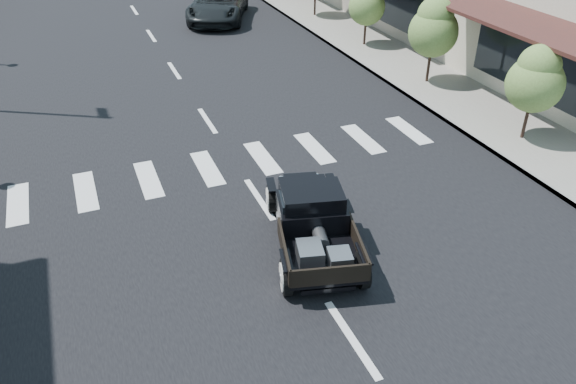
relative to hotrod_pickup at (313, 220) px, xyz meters
name	(u,v)px	position (x,y,z in m)	size (l,w,h in m)	color
ground	(289,245)	(-0.46, 0.23, -0.69)	(120.00, 120.00, 0.00)	black
road	(160,49)	(-0.46, 15.23, -0.68)	(14.00, 80.00, 0.02)	black
road_markings	(186,89)	(-0.46, 10.23, -0.69)	(12.00, 60.00, 0.06)	silver
sidewalk_right	(337,27)	(8.04, 15.23, -0.62)	(3.00, 80.00, 0.15)	gray
small_tree_a	(532,95)	(7.84, 2.34, 0.80)	(1.61, 1.61, 2.68)	#5B7C38
small_tree_b	(432,42)	(7.84, 7.33, 0.90)	(1.74, 1.74, 2.90)	#5B7C38
small_tree_c	(366,14)	(7.84, 12.11, 0.73)	(1.53, 1.53, 2.55)	#5B7C38
hotrod_pickup	(313,220)	(0.00, 0.00, 0.00)	(1.86, 4.00, 1.39)	black
second_car	(218,4)	(3.23, 18.82, 0.08)	(2.55, 5.53, 1.54)	black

